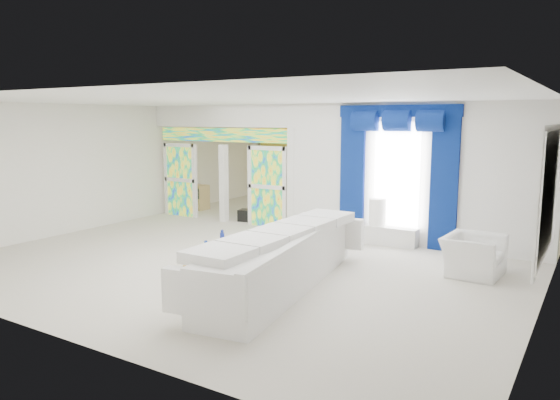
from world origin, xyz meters
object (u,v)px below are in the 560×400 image
Objects in this scene: white_sofa at (283,262)px; armchair at (473,255)px; console_table at (390,236)px; coffee_table at (227,259)px; grand_piano at (287,197)px.

white_sofa is 4.16× the size of armchair.
white_sofa reaches higher than console_table.
coffee_table is at bearing -118.73° from console_table.
console_table is 4.48m from grand_piano.
white_sofa is 3.69× the size of console_table.
armchair reaches higher than coffee_table.
coffee_table is at bearing 121.20° from armchair.
white_sofa reaches higher than coffee_table.
console_table is at bearing -44.48° from grand_piano.
armchair is at bearing 27.61° from coffee_table.
grand_piano reaches higher than white_sofa.
coffee_table is 3.79m from console_table.
armchair is (2.44, 2.28, -0.07)m from white_sofa.
white_sofa is at bearing 136.67° from armchair.
console_table is at bearing 74.07° from white_sofa.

